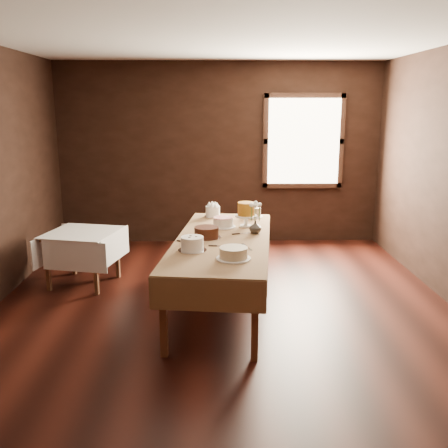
# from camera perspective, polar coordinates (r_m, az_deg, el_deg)

# --- Properties ---
(floor) EXTENTS (5.00, 6.00, 0.01)m
(floor) POSITION_cam_1_polar(r_m,az_deg,el_deg) (5.26, 0.05, -10.64)
(floor) COLOR black
(floor) RESTS_ON ground
(ceiling) EXTENTS (5.00, 6.00, 0.01)m
(ceiling) POSITION_cam_1_polar(r_m,az_deg,el_deg) (4.85, 0.06, 21.21)
(ceiling) COLOR beige
(ceiling) RESTS_ON wall_back
(wall_back) EXTENTS (5.00, 0.02, 2.80)m
(wall_back) POSITION_cam_1_polar(r_m,az_deg,el_deg) (7.84, -0.50, 7.99)
(wall_back) COLOR black
(wall_back) RESTS_ON ground
(wall_front) EXTENTS (5.00, 0.02, 2.80)m
(wall_front) POSITION_cam_1_polar(r_m,az_deg,el_deg) (1.95, 2.32, -9.03)
(wall_front) COLOR black
(wall_front) RESTS_ON ground
(window) EXTENTS (1.10, 0.05, 1.30)m
(window) POSITION_cam_1_polar(r_m,az_deg,el_deg) (7.89, 9.11, 9.31)
(window) COLOR #FFEABF
(window) RESTS_ON wall_back
(display_table) EXTENTS (1.27, 2.58, 0.77)m
(display_table) POSITION_cam_1_polar(r_m,az_deg,el_deg) (5.29, -0.19, -2.27)
(display_table) COLOR #512E1B
(display_table) RESTS_ON ground
(side_table) EXTENTS (0.95, 0.95, 0.66)m
(side_table) POSITION_cam_1_polar(r_m,az_deg,el_deg) (6.26, -15.92, -1.52)
(side_table) COLOR #512E1B
(side_table) RESTS_ON ground
(cake_meringue) EXTENTS (0.24, 0.24, 0.14)m
(cake_meringue) POSITION_cam_1_polar(r_m,az_deg,el_deg) (6.28, -1.29, 1.39)
(cake_meringue) COLOR silver
(cake_meringue) RESTS_ON display_table
(cake_speckled) EXTENTS (0.26, 0.26, 0.12)m
(cake_speckled) POSITION_cam_1_polar(r_m,az_deg,el_deg) (6.29, 3.31, 1.31)
(cake_speckled) COLOR white
(cake_speckled) RESTS_ON display_table
(cake_lattice) EXTENTS (0.29, 0.29, 0.11)m
(cake_lattice) POSITION_cam_1_polar(r_m,az_deg,el_deg) (5.75, -0.10, 0.13)
(cake_lattice) COLOR white
(cake_lattice) RESTS_ON display_table
(cake_caramel) EXTENTS (0.26, 0.26, 0.30)m
(cake_caramel) POSITION_cam_1_polar(r_m,az_deg,el_deg) (5.77, 2.54, 0.94)
(cake_caramel) COLOR white
(cake_caramel) RESTS_ON display_table
(cake_chocolate) EXTENTS (0.31, 0.31, 0.12)m
(cake_chocolate) POSITION_cam_1_polar(r_m,az_deg,el_deg) (5.28, -2.01, -1.02)
(cake_chocolate) COLOR silver
(cake_chocolate) RESTS_ON display_table
(cake_swirl) EXTENTS (0.31, 0.31, 0.14)m
(cake_swirl) POSITION_cam_1_polar(r_m,az_deg,el_deg) (4.82, -3.66, -2.33)
(cake_swirl) COLOR silver
(cake_swirl) RESTS_ON display_table
(cake_cream) EXTENTS (0.36, 0.36, 0.11)m
(cake_cream) POSITION_cam_1_polar(r_m,az_deg,el_deg) (4.57, 1.09, -3.41)
(cake_cream) COLOR white
(cake_cream) RESTS_ON display_table
(cake_server_a) EXTENTS (0.24, 0.06, 0.01)m
(cake_server_a) POSITION_cam_1_polar(r_m,az_deg,el_deg) (4.98, 0.08, -2.56)
(cake_server_a) COLOR silver
(cake_server_a) RESTS_ON display_table
(cake_server_b) EXTENTS (0.10, 0.24, 0.01)m
(cake_server_b) POSITION_cam_1_polar(r_m,az_deg,el_deg) (4.91, 2.85, -2.81)
(cake_server_b) COLOR silver
(cake_server_b) RESTS_ON display_table
(cake_server_c) EXTENTS (0.04, 0.24, 0.01)m
(cake_server_c) POSITION_cam_1_polar(r_m,az_deg,el_deg) (5.53, -0.93, -0.94)
(cake_server_c) COLOR silver
(cake_server_c) RESTS_ON display_table
(cake_server_d) EXTENTS (0.24, 0.10, 0.01)m
(cake_server_d) POSITION_cam_1_polar(r_m,az_deg,el_deg) (5.49, 2.54, -1.05)
(cake_server_d) COLOR silver
(cake_server_d) RESTS_ON display_table
(cake_server_e) EXTENTS (0.22, 0.13, 0.01)m
(cake_server_e) POSITION_cam_1_polar(r_m,az_deg,el_deg) (5.12, -3.85, -2.14)
(cake_server_e) COLOR silver
(cake_server_e) RESTS_ON display_table
(flower_vase) EXTENTS (0.17, 0.17, 0.14)m
(flower_vase) POSITION_cam_1_polar(r_m,az_deg,el_deg) (5.48, 3.60, -0.37)
(flower_vase) COLOR #2D2823
(flower_vase) RESTS_ON display_table
(flower_bouquet) EXTENTS (0.14, 0.14, 0.20)m
(flower_bouquet) POSITION_cam_1_polar(r_m,az_deg,el_deg) (5.44, 3.63, 1.58)
(flower_bouquet) COLOR white
(flower_bouquet) RESTS_ON flower_vase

